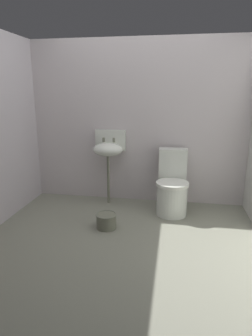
# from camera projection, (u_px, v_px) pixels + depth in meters

# --- Properties ---
(ground_plane) EXTENTS (3.29, 2.79, 0.08)m
(ground_plane) POSITION_uv_depth(u_px,v_px,m) (121.00, 244.00, 3.00)
(ground_plane) COLOR gray
(wall_back) EXTENTS (3.29, 0.10, 2.16)m
(wall_back) POSITION_uv_depth(u_px,v_px,m) (138.00, 123.00, 3.90)
(wall_back) COLOR #C0B6B8
(wall_back) RESTS_ON ground
(toilet_near_wall) EXTENTS (0.41, 0.60, 0.78)m
(toilet_near_wall) POSITION_uv_depth(u_px,v_px,m) (172.00, 188.00, 3.63)
(toilet_near_wall) COLOR silver
(toilet_near_wall) RESTS_ON ground
(sink) EXTENTS (0.42, 0.35, 0.99)m
(sink) POSITION_uv_depth(u_px,v_px,m) (108.00, 149.00, 3.84)
(sink) COLOR #676958
(sink) RESTS_ON ground
(bucket) EXTENTS (0.24, 0.24, 0.17)m
(bucket) POSITION_uv_depth(u_px,v_px,m) (106.00, 220.00, 3.24)
(bucket) COLOR #676958
(bucket) RESTS_ON ground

